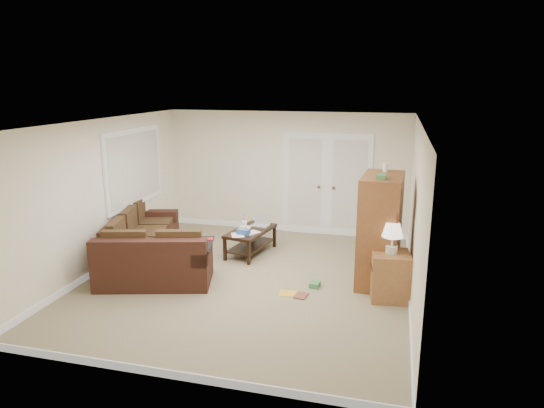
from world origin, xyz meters
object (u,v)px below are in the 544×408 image
(sectional_sofa, at_px, (148,250))
(coffee_table, at_px, (251,240))
(tv_armoire, at_px, (380,229))
(side_cabinet, at_px, (390,272))

(sectional_sofa, xyz_separation_m, coffee_table, (1.47, 1.15, -0.07))
(sectional_sofa, distance_m, coffee_table, 1.87)
(tv_armoire, bearing_deg, coffee_table, 165.43)
(tv_armoire, distance_m, side_cabinet, 0.75)
(sectional_sofa, bearing_deg, coffee_table, 22.72)
(sectional_sofa, height_order, side_cabinet, side_cabinet)
(side_cabinet, bearing_deg, sectional_sofa, 169.94)
(side_cabinet, bearing_deg, coffee_table, 144.51)
(sectional_sofa, relative_size, tv_armoire, 1.51)
(sectional_sofa, xyz_separation_m, side_cabinet, (3.98, -0.18, 0.09))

